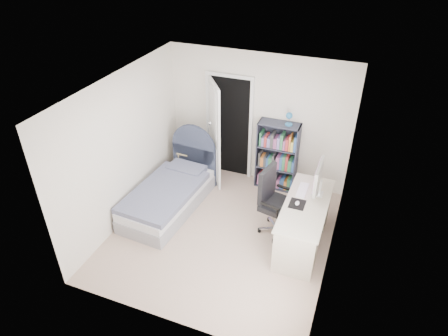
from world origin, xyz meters
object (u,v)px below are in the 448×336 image
(bed, at_px, (170,193))
(bookcase, at_px, (278,159))
(office_chair, at_px, (274,198))
(nightstand, at_px, (192,155))
(desk, at_px, (304,222))
(floor_lamp, at_px, (210,157))

(bed, relative_size, bookcase, 1.28)
(bookcase, xyz_separation_m, office_chair, (0.26, -1.25, 0.03))
(nightstand, xyz_separation_m, bookcase, (1.69, 0.19, 0.19))
(desk, bearing_deg, floor_lamp, 151.80)
(bed, relative_size, nightstand, 3.14)
(nightstand, height_order, bookcase, bookcase)
(nightstand, height_order, desk, desk)
(bed, height_order, nightstand, bed)
(bookcase, height_order, office_chair, bookcase)
(bed, bearing_deg, floor_lamp, 71.96)
(bookcase, distance_m, office_chair, 1.28)
(floor_lamp, relative_size, bookcase, 0.82)
(floor_lamp, distance_m, bookcase, 1.30)
(bed, bearing_deg, nightstand, 94.93)
(desk, bearing_deg, nightstand, 154.44)
(bed, distance_m, nightstand, 1.11)
(bed, xyz_separation_m, office_chair, (1.85, 0.03, 0.36))
(office_chair, bearing_deg, desk, -13.41)
(bookcase, bearing_deg, floor_lamp, -167.65)
(desk, bearing_deg, office_chair, 166.59)
(bed, distance_m, floor_lamp, 1.09)
(bookcase, bearing_deg, nightstand, -173.45)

